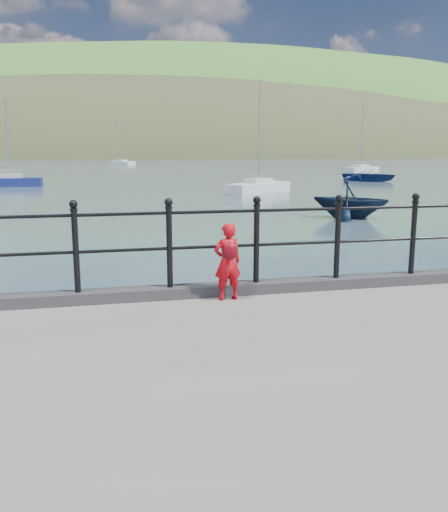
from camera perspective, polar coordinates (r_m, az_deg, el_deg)
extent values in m
plane|color=#2D4251|center=(7.92, -1.27, -10.84)|extent=(600.00, 600.00, 0.00)
cube|color=#28282B|center=(7.44, -1.07, -3.56)|extent=(60.00, 0.30, 0.15)
cylinder|color=black|center=(7.31, -1.09, 0.99)|extent=(18.00, 0.04, 0.04)
cylinder|color=black|center=(7.24, -1.10, 4.67)|extent=(18.00, 0.04, 0.04)
cylinder|color=black|center=(7.17, -15.32, 0.39)|extent=(0.08, 0.08, 1.05)
sphere|color=black|center=(7.08, -15.58, 5.28)|extent=(0.11, 0.11, 0.11)
cylinder|color=black|center=(7.21, -5.76, 0.80)|extent=(0.08, 0.08, 1.05)
sphere|color=black|center=(7.13, -5.86, 5.67)|extent=(0.11, 0.11, 0.11)
cylinder|color=black|center=(7.45, 3.43, 1.17)|extent=(0.08, 0.08, 1.05)
sphere|color=black|center=(7.37, 3.49, 5.88)|extent=(0.11, 0.11, 0.11)
cylinder|color=black|center=(7.87, 11.85, 1.49)|extent=(0.08, 0.08, 1.05)
sphere|color=black|center=(7.79, 12.03, 5.95)|extent=(0.11, 0.11, 0.11)
cylinder|color=black|center=(8.44, 19.27, 1.74)|extent=(0.08, 0.08, 1.05)
sphere|color=black|center=(8.37, 19.55, 5.90)|extent=(0.11, 0.11, 0.11)
ellipsoid|color=#333A21|center=(204.16, -6.87, 5.93)|extent=(400.00, 100.00, 88.00)
ellipsoid|color=#387026|center=(271.00, 0.27, 4.75)|extent=(600.00, 180.00, 156.00)
cube|color=silver|center=(188.49, -16.42, 10.73)|extent=(9.00, 6.00, 6.00)
cube|color=#4C4744|center=(188.53, -16.49, 11.95)|extent=(9.50, 6.50, 2.00)
cube|color=silver|center=(189.20, -7.15, 11.09)|extent=(9.00, 6.00, 6.00)
cube|color=#4C4744|center=(189.24, -7.18, 12.30)|extent=(9.50, 6.50, 2.00)
cube|color=silver|center=(193.84, 0.96, 11.18)|extent=(9.00, 6.00, 6.00)
cube|color=#4C4744|center=(193.89, 0.97, 12.36)|extent=(9.50, 6.50, 2.00)
imported|color=red|center=(7.12, 0.38, -0.61)|extent=(0.40, 0.29, 1.03)
ellipsoid|color=#BD0719|center=(6.96, 0.62, 0.50)|extent=(0.22, 0.11, 0.23)
imported|color=navy|center=(53.51, 15.07, 8.19)|extent=(6.04, 6.35, 1.07)
imported|color=black|center=(24.26, 13.15, 5.89)|extent=(4.30, 4.24, 1.71)
cube|color=silver|center=(37.77, 3.65, 7.02)|extent=(5.40, 4.61, 0.90)
cube|color=beige|center=(37.74, 3.66, 7.78)|extent=(2.22, 2.05, 0.50)
cylinder|color=#A5A5A8|center=(37.69, 3.72, 12.93)|extent=(0.10, 0.10, 6.89)
cylinder|color=#A5A5A8|center=(37.71, 3.67, 8.61)|extent=(2.05, 1.56, 0.06)
cube|color=silver|center=(108.62, -10.74, 9.54)|extent=(5.15, 6.23, 0.90)
cube|color=beige|center=(108.61, -10.75, 9.81)|extent=(2.34, 2.56, 0.50)
cylinder|color=#A5A5A8|center=(108.60, -10.83, 11.99)|extent=(0.10, 0.10, 8.38)
cylinder|color=#A5A5A8|center=(108.60, -10.76, 10.10)|extent=(1.67, 2.35, 0.06)
cube|color=silver|center=(74.23, 14.18, 8.74)|extent=(6.64, 5.38, 0.90)
cube|color=beige|center=(74.21, 14.20, 9.12)|extent=(2.69, 2.42, 0.50)
cylinder|color=#A5A5A8|center=(74.21, 14.36, 12.45)|extent=(0.10, 0.10, 8.74)
cylinder|color=#A5A5A8|center=(74.20, 14.22, 9.54)|extent=(2.55, 1.79, 0.06)
cube|color=navy|center=(47.46, -21.49, 7.12)|extent=(4.82, 1.68, 0.90)
cube|color=beige|center=(47.43, -21.53, 7.72)|extent=(1.70, 1.12, 0.50)
cylinder|color=#A5A5A8|center=(47.39, -21.80, 11.40)|extent=(0.10, 0.10, 6.20)
cylinder|color=#A5A5A8|center=(47.41, -21.58, 8.38)|extent=(2.15, 0.13, 0.06)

